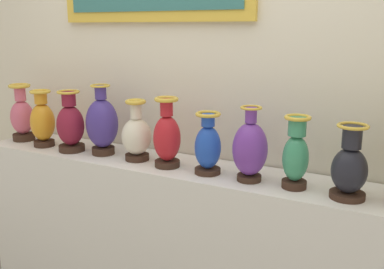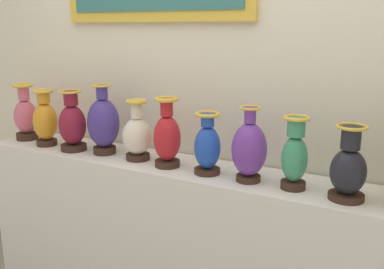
{
  "view_description": "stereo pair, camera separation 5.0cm",
  "coord_description": "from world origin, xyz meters",
  "px_view_note": "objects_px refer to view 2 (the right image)",
  "views": [
    {
      "loc": [
        1.08,
        -1.99,
        1.64
      ],
      "look_at": [
        0.0,
        0.0,
        1.09
      ],
      "focal_mm": 41.45,
      "sensor_mm": 36.0,
      "label": 1
    },
    {
      "loc": [
        1.12,
        -1.97,
        1.64
      ],
      "look_at": [
        0.0,
        0.0,
        1.09
      ],
      "focal_mm": 41.45,
      "sensor_mm": 36.0,
      "label": 2
    }
  ],
  "objects_px": {
    "vase_ivory": "(137,135)",
    "vase_crimson": "(167,137)",
    "vase_jade": "(295,155)",
    "vase_burgundy": "(72,124)",
    "vase_violet": "(249,149)",
    "vase_rose": "(25,115)",
    "vase_amber": "(45,120)",
    "vase_sapphire": "(207,146)",
    "vase_indigo": "(103,123)",
    "vase_onyx": "(348,169)"
  },
  "relations": [
    {
      "from": "vase_crimson",
      "to": "vase_sapphire",
      "type": "relative_size",
      "value": 1.19
    },
    {
      "from": "vase_violet",
      "to": "vase_crimson",
      "type": "bearing_deg",
      "value": 179.65
    },
    {
      "from": "vase_indigo",
      "to": "vase_crimson",
      "type": "distance_m",
      "value": 0.46
    },
    {
      "from": "vase_rose",
      "to": "vase_crimson",
      "type": "xyz_separation_m",
      "value": [
        1.14,
        -0.04,
        0.0
      ]
    },
    {
      "from": "vase_onyx",
      "to": "vase_rose",
      "type": "bearing_deg",
      "value": 178.66
    },
    {
      "from": "vase_violet",
      "to": "vase_onyx",
      "type": "xyz_separation_m",
      "value": [
        0.46,
        -0.01,
        -0.02
      ]
    },
    {
      "from": "vase_sapphire",
      "to": "vase_onyx",
      "type": "xyz_separation_m",
      "value": [
        0.69,
        -0.01,
        -0.0
      ]
    },
    {
      "from": "vase_violet",
      "to": "vase_jade",
      "type": "height_order",
      "value": "vase_violet"
    },
    {
      "from": "vase_ivory",
      "to": "vase_crimson",
      "type": "bearing_deg",
      "value": -6.41
    },
    {
      "from": "vase_rose",
      "to": "vase_amber",
      "type": "relative_size",
      "value": 1.05
    },
    {
      "from": "vase_sapphire",
      "to": "vase_rose",
      "type": "bearing_deg",
      "value": 178.52
    },
    {
      "from": "vase_amber",
      "to": "vase_burgundy",
      "type": "distance_m",
      "value": 0.23
    },
    {
      "from": "vase_rose",
      "to": "vase_burgundy",
      "type": "xyz_separation_m",
      "value": [
        0.47,
        -0.05,
        -0.0
      ]
    },
    {
      "from": "vase_ivory",
      "to": "vase_jade",
      "type": "bearing_deg",
      "value": -1.29
    },
    {
      "from": "vase_violet",
      "to": "vase_sapphire",
      "type": "bearing_deg",
      "value": 179.15
    },
    {
      "from": "vase_burgundy",
      "to": "vase_violet",
      "type": "distance_m",
      "value": 1.14
    },
    {
      "from": "vase_crimson",
      "to": "vase_sapphire",
      "type": "distance_m",
      "value": 0.24
    },
    {
      "from": "vase_indigo",
      "to": "vase_sapphire",
      "type": "xyz_separation_m",
      "value": [
        0.7,
        -0.02,
        -0.04
      ]
    },
    {
      "from": "vase_rose",
      "to": "vase_crimson",
      "type": "relative_size",
      "value": 0.99
    },
    {
      "from": "vase_ivory",
      "to": "vase_rose",
      "type": "bearing_deg",
      "value": 179.25
    },
    {
      "from": "vase_crimson",
      "to": "vase_sapphire",
      "type": "xyz_separation_m",
      "value": [
        0.24,
        0.0,
        -0.02
      ]
    },
    {
      "from": "vase_amber",
      "to": "vase_onyx",
      "type": "height_order",
      "value": "vase_amber"
    },
    {
      "from": "vase_burgundy",
      "to": "vase_jade",
      "type": "xyz_separation_m",
      "value": [
        1.36,
        0.01,
        0.0
      ]
    },
    {
      "from": "vase_ivory",
      "to": "vase_jade",
      "type": "relative_size",
      "value": 1.0
    },
    {
      "from": "vase_rose",
      "to": "vase_onyx",
      "type": "xyz_separation_m",
      "value": [
        2.07,
        -0.05,
        -0.02
      ]
    },
    {
      "from": "vase_crimson",
      "to": "vase_indigo",
      "type": "bearing_deg",
      "value": 176.82
    },
    {
      "from": "vase_indigo",
      "to": "vase_ivory",
      "type": "xyz_separation_m",
      "value": [
        0.24,
        -0.0,
        -0.04
      ]
    },
    {
      "from": "vase_crimson",
      "to": "vase_jade",
      "type": "relative_size",
      "value": 1.1
    },
    {
      "from": "vase_crimson",
      "to": "vase_onyx",
      "type": "height_order",
      "value": "vase_crimson"
    },
    {
      "from": "vase_rose",
      "to": "vase_sapphire",
      "type": "height_order",
      "value": "vase_rose"
    },
    {
      "from": "vase_indigo",
      "to": "vase_violet",
      "type": "relative_size",
      "value": 1.12
    },
    {
      "from": "vase_indigo",
      "to": "vase_ivory",
      "type": "height_order",
      "value": "vase_indigo"
    },
    {
      "from": "vase_sapphire",
      "to": "vase_burgundy",
      "type": "bearing_deg",
      "value": -179.26
    },
    {
      "from": "vase_rose",
      "to": "vase_amber",
      "type": "height_order",
      "value": "vase_rose"
    },
    {
      "from": "vase_indigo",
      "to": "vase_jade",
      "type": "bearing_deg",
      "value": -1.09
    },
    {
      "from": "vase_rose",
      "to": "vase_violet",
      "type": "bearing_deg",
      "value": -1.39
    },
    {
      "from": "vase_rose",
      "to": "vase_jade",
      "type": "bearing_deg",
      "value": -1.02
    },
    {
      "from": "vase_rose",
      "to": "vase_crimson",
      "type": "distance_m",
      "value": 1.14
    },
    {
      "from": "vase_ivory",
      "to": "vase_violet",
      "type": "relative_size",
      "value": 0.93
    },
    {
      "from": "vase_crimson",
      "to": "vase_sapphire",
      "type": "height_order",
      "value": "vase_crimson"
    },
    {
      "from": "vase_sapphire",
      "to": "vase_violet",
      "type": "bearing_deg",
      "value": -0.85
    },
    {
      "from": "vase_burgundy",
      "to": "vase_violet",
      "type": "xyz_separation_m",
      "value": [
        1.14,
        0.01,
        0.0
      ]
    },
    {
      "from": "vase_burgundy",
      "to": "vase_rose",
      "type": "bearing_deg",
      "value": 174.18
    },
    {
      "from": "vase_violet",
      "to": "vase_amber",
      "type": "bearing_deg",
      "value": -179.75
    },
    {
      "from": "vase_rose",
      "to": "vase_jade",
      "type": "relative_size",
      "value": 1.09
    },
    {
      "from": "vase_indigo",
      "to": "vase_onyx",
      "type": "relative_size",
      "value": 1.24
    },
    {
      "from": "vase_jade",
      "to": "vase_onyx",
      "type": "distance_m",
      "value": 0.24
    },
    {
      "from": "vase_rose",
      "to": "vase_indigo",
      "type": "height_order",
      "value": "vase_indigo"
    },
    {
      "from": "vase_burgundy",
      "to": "vase_sapphire",
      "type": "distance_m",
      "value": 0.91
    },
    {
      "from": "vase_rose",
      "to": "vase_sapphire",
      "type": "distance_m",
      "value": 1.38
    }
  ]
}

